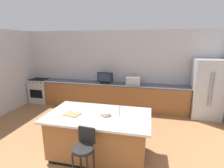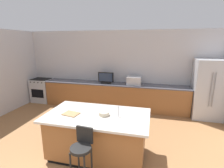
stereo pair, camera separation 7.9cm
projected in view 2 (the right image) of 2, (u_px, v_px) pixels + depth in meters
wall_back at (118, 69)px, 6.27m from camera, size 7.42×0.12×2.76m
counter_back at (114, 96)px, 6.15m from camera, size 5.17×0.62×0.91m
kitchen_island at (98, 135)px, 3.51m from camera, size 2.07×1.16×0.94m
refrigerator at (208, 89)px, 5.26m from camera, size 0.87×0.80×1.85m
range_oven at (42, 90)px, 6.83m from camera, size 0.75×0.63×0.93m
microwave at (134, 81)px, 5.84m from camera, size 0.48×0.36×0.28m
tv_monitor at (106, 78)px, 6.01m from camera, size 0.55×0.16×0.40m
sink_faucet_back at (112, 79)px, 6.13m from camera, size 0.02×0.02×0.24m
sink_faucet_island at (118, 111)px, 3.27m from camera, size 0.02×0.02×0.22m
bar_stool_center at (82, 153)px, 2.73m from camera, size 0.34×0.35×1.02m
fruit_bowl at (104, 114)px, 3.35m from camera, size 0.21×0.21×0.07m
cell_phone at (104, 113)px, 3.46m from camera, size 0.11×0.16×0.01m
cutting_board at (71, 114)px, 3.41m from camera, size 0.34×0.28×0.02m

